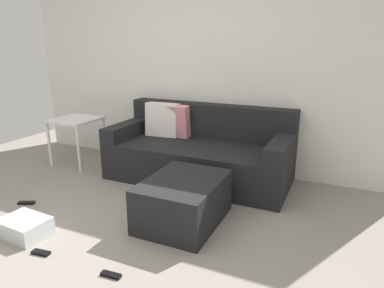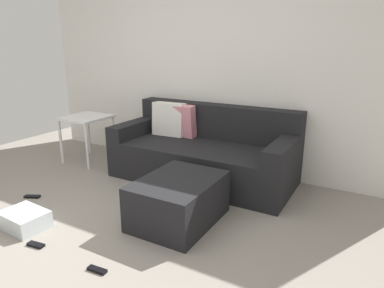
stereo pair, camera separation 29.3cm
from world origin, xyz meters
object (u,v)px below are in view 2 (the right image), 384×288
Objects in this scene: side_table at (87,123)px; remote_near_ottoman at (97,270)px; couch_sectional at (203,152)px; storage_bin at (25,220)px; remote_by_storage_bin at (36,245)px; remote_under_side_table at (32,197)px; ottoman at (179,200)px.

side_table reaches higher than remote_near_ottoman.
couch_sectional reaches higher than side_table.
storage_bin is at bearing -62.07° from side_table.
side_table is at bearing -172.07° from couch_sectional.
storage_bin is 0.37m from remote_by_storage_bin.
remote_near_ottoman is at bearing -45.81° from remote_under_side_table.
couch_sectional reaches higher than ottoman.
remote_under_side_table is (0.36, -1.16, -0.52)m from side_table.
remote_near_ottoman is at bearing -97.75° from ottoman.
side_table reaches higher than storage_bin.
couch_sectional reaches higher than remote_under_side_table.
remote_under_side_table is at bearing 154.90° from remote_near_ottoman.
side_table is (-1.95, 0.82, 0.33)m from ottoman.
ottoman reaches higher than remote_by_storage_bin.
side_table is at bearing 116.85° from remote_by_storage_bin.
couch_sectional is 1.10m from ottoman.
side_table is (-0.84, 1.59, 0.45)m from storage_bin.
side_table reaches higher than remote_under_side_table.
ottoman is 1.21m from remote_by_storage_bin.
remote_near_ottoman is 1.57m from remote_under_side_table.
remote_near_ottoman is at bearing -6.57° from remote_by_storage_bin.
remote_by_storage_bin is at bearing -23.64° from storage_bin.
side_table reaches higher than remote_by_storage_bin.
storage_bin reaches higher than remote_by_storage_bin.
ottoman is 5.60× the size of remote_near_ottoman.
ottoman is at bearing -73.96° from couch_sectional.
couch_sectional is at bearing 69.09° from remote_by_storage_bin.
side_table is at bearing 157.22° from ottoman.
remote_under_side_table is at bearing 137.93° from remote_by_storage_bin.
ottoman is 5.75× the size of remote_by_storage_bin.
remote_near_ottoman is at bearing -43.32° from side_table.
remote_near_ottoman is 1.03× the size of remote_by_storage_bin.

